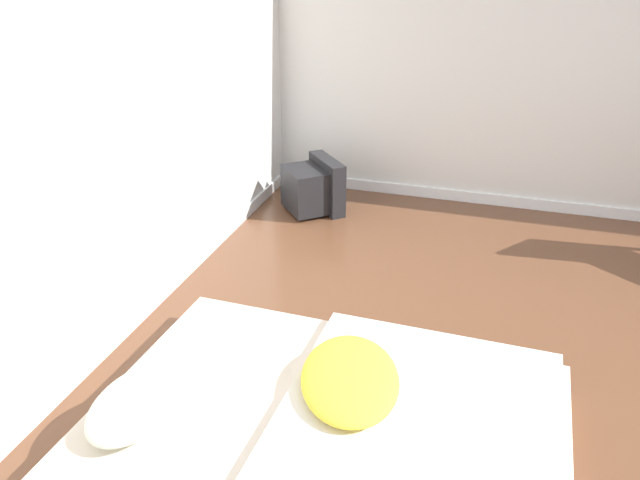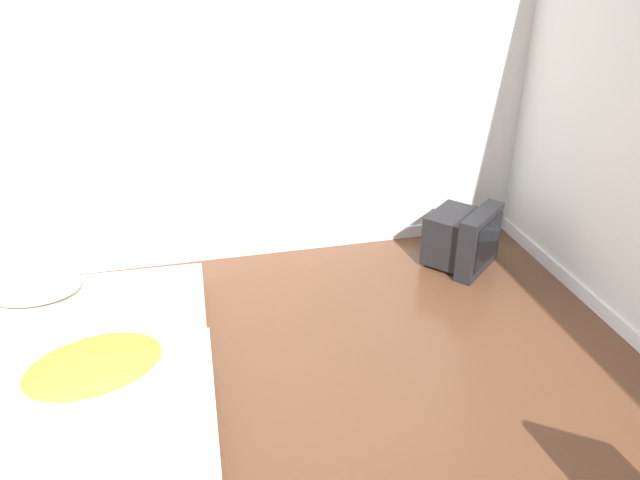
% 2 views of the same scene
% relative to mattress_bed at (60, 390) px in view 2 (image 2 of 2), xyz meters
% --- Properties ---
extents(wall_back, '(7.64, 0.08, 2.60)m').
position_rel_mattress_bed_xyz_m(wall_back, '(0.35, 1.35, 1.18)').
color(wall_back, silver).
rests_on(wall_back, ground_plane).
extents(mattress_bed, '(1.46, 1.99, 0.31)m').
position_rel_mattress_bed_xyz_m(mattress_bed, '(0.00, 0.00, 0.00)').
color(mattress_bed, beige).
rests_on(mattress_bed, ground_plane).
extents(crt_tv, '(0.57, 0.56, 0.42)m').
position_rel_mattress_bed_xyz_m(crt_tv, '(2.43, 0.86, 0.09)').
color(crt_tv, black).
rests_on(crt_tv, ground_plane).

